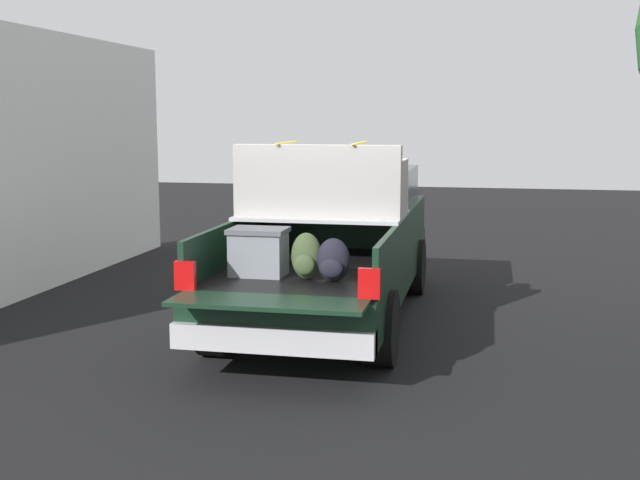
# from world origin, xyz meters

# --- Properties ---
(ground_plane) EXTENTS (40.00, 40.00, 0.00)m
(ground_plane) POSITION_xyz_m (0.00, 0.00, 0.00)
(ground_plane) COLOR black
(pickup_truck) EXTENTS (6.05, 2.06, 2.23)m
(pickup_truck) POSITION_xyz_m (0.35, 0.00, 0.95)
(pickup_truck) COLOR black
(pickup_truck) RESTS_ON ground_plane
(building_facade) EXTENTS (8.78, 0.36, 3.77)m
(building_facade) POSITION_xyz_m (0.64, 4.58, 1.89)
(building_facade) COLOR white
(building_facade) RESTS_ON ground_plane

